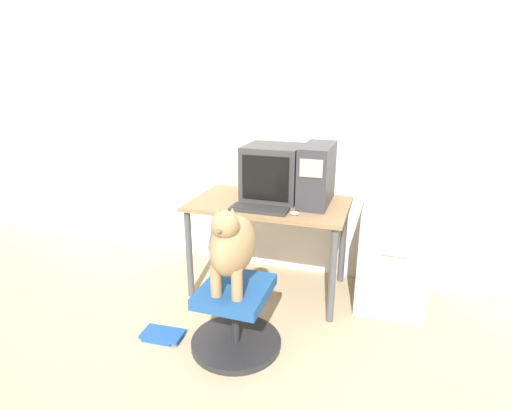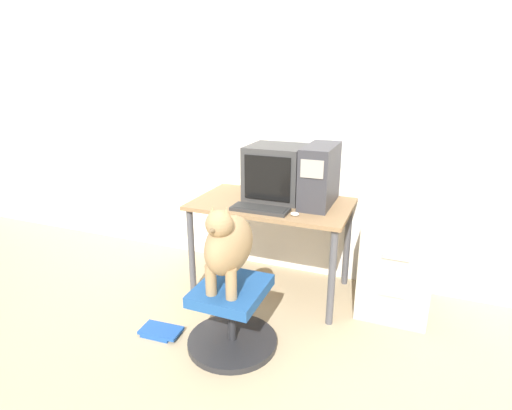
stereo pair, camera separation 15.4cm
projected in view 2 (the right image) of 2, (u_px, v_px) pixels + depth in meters
The scene contains 11 objects.
ground_plane at pixel (254, 311), 2.96m from camera, with size 12.00×12.00×0.00m, color tan.
wall_back at pixel (290, 122), 3.24m from camera, with size 8.00×0.05×2.60m.
desk at pixel (272, 214), 3.07m from camera, with size 1.19×0.71×0.74m.
crt_monitor at pixel (276, 172), 3.08m from camera, with size 0.43×0.41×0.42m.
pc_tower at pixel (320, 175), 2.93m from camera, with size 0.21×0.50×0.44m.
keyboard at pixel (260, 209), 2.84m from camera, with size 0.42×0.16×0.03m.
computer_mouse at pixel (295, 214), 2.74m from camera, with size 0.06×0.04×0.03m.
office_chair at pixel (232, 317), 2.53m from camera, with size 0.58×0.58×0.43m.
dog at pixel (228, 244), 2.34m from camera, with size 0.24×0.45×0.55m.
filing_cabinet at pixel (396, 260), 2.88m from camera, with size 0.48×0.54×0.78m.
book_stack_floor at pixel (160, 331), 2.68m from camera, with size 0.28×0.17×0.04m.
Camera 2 is at (0.97, -2.38, 1.66)m, focal length 28.00 mm.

